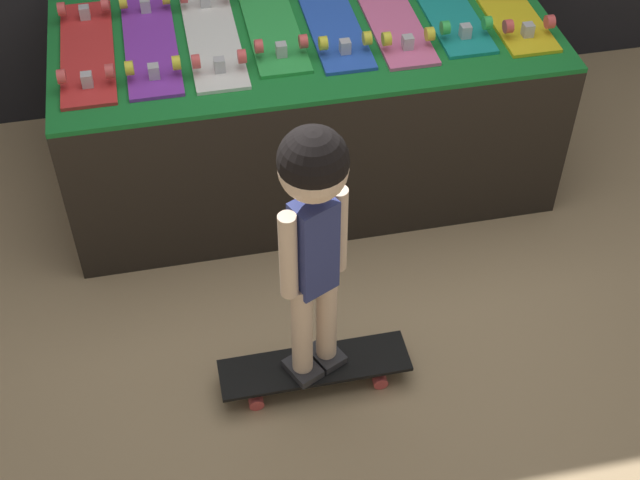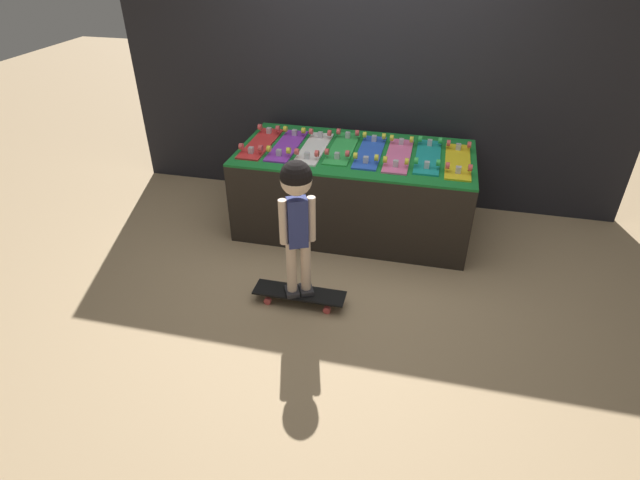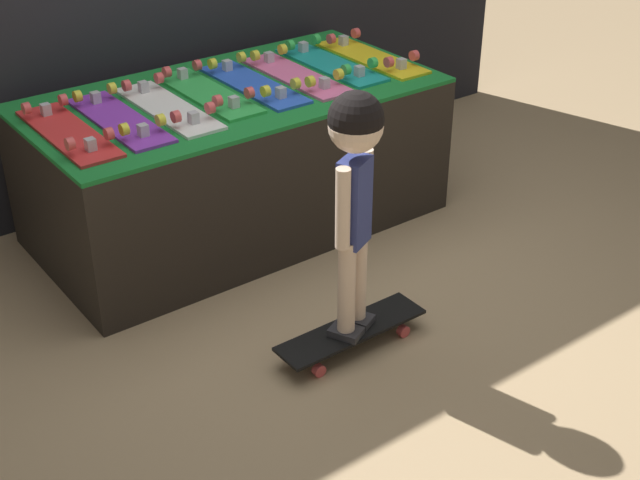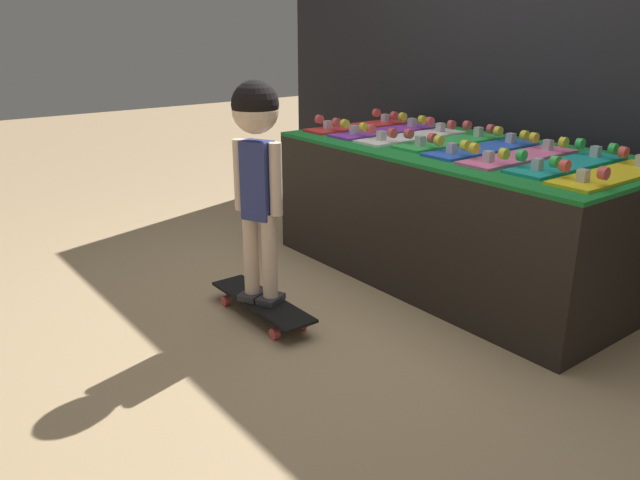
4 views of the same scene
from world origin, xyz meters
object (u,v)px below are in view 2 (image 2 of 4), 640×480
Objects in this scene: skateboard_yellow_on_rack at (458,160)px; skateboard_on_floor at (299,294)px; skateboard_pink_on_rack at (398,155)px; skateboard_teal_on_rack at (428,156)px; skateboard_blue_on_rack at (370,151)px; child at (297,205)px; skateboard_purple_on_rack at (287,145)px; skateboard_red_on_rack at (261,142)px; skateboard_white_on_rack at (314,147)px; skateboard_green_on_rack at (343,147)px.

skateboard_on_floor is at bearing -131.88° from skateboard_yellow_on_rack.
skateboard_pink_on_rack and skateboard_teal_on_rack have the same top height.
skateboard_blue_on_rack is 1.22m from child.
skateboard_purple_on_rack is at bearing 179.70° from skateboard_yellow_on_rack.
skateboard_purple_on_rack is 1.40m from skateboard_on_floor.
skateboard_red_on_rack is 0.48m from skateboard_white_on_rack.
skateboard_blue_on_rack is at bearing 1.62° from skateboard_purple_on_rack.
child is (-0.79, -1.19, 0.07)m from skateboard_teal_on_rack.
skateboard_pink_on_rack is 1.00× the size of skateboard_yellow_on_rack.
skateboard_red_on_rack is 1.00× the size of skateboard_purple_on_rack.
skateboard_green_on_rack is at bearing 176.70° from skateboard_yellow_on_rack.
skateboard_pink_on_rack is 1.00× the size of skateboard_teal_on_rack.
skateboard_purple_on_rack is at bearing 1.17° from skateboard_red_on_rack.
skateboard_purple_on_rack is 1.00× the size of skateboard_blue_on_rack.
skateboard_purple_on_rack is at bearing -174.31° from skateboard_green_on_rack.
skateboard_purple_on_rack is 1.00× the size of skateboard_green_on_rack.
skateboard_green_on_rack is (0.24, 0.05, 0.00)m from skateboard_white_on_rack.
skateboard_blue_on_rack is at bearing 75.23° from skateboard_on_floor.
skateboard_green_on_rack is 0.48m from skateboard_pink_on_rack.
skateboard_blue_on_rack is 1.07× the size of skateboard_on_floor.
skateboard_green_on_rack is 1.07× the size of skateboard_on_floor.
skateboard_yellow_on_rack is at bearing -0.30° from skateboard_purple_on_rack.
child reaches higher than skateboard_on_floor.
skateboard_blue_on_rack is 0.24m from skateboard_pink_on_rack.
skateboard_green_on_rack is 1.21m from child.
skateboard_blue_on_rack is 0.72m from skateboard_yellow_on_rack.
skateboard_white_on_rack is at bearing 73.07° from child.
skateboard_green_on_rack is at bearing 4.19° from skateboard_red_on_rack.
skateboard_white_on_rack is 1.00× the size of skateboard_pink_on_rack.
skateboard_teal_on_rack is (0.72, -0.02, 0.00)m from skateboard_green_on_rack.
skateboard_red_on_rack is 0.96m from skateboard_blue_on_rack.
skateboard_teal_on_rack is 0.24m from skateboard_yellow_on_rack.
skateboard_yellow_on_rack is at bearing 48.12° from skateboard_on_floor.
skateboard_white_on_rack is 1.00× the size of skateboard_yellow_on_rack.
skateboard_red_on_rack is 1.00× the size of skateboard_yellow_on_rack.
skateboard_pink_on_rack is 1.07× the size of skateboard_on_floor.
skateboard_white_on_rack is 1.00× the size of skateboard_teal_on_rack.
skateboard_red_on_rack and skateboard_pink_on_rack have the same top height.
skateboard_blue_on_rack is at bearing 1.50° from skateboard_red_on_rack.
skateboard_on_floor is (-0.55, -1.16, -0.67)m from skateboard_pink_on_rack.
skateboard_red_on_rack is 1.68m from skateboard_yellow_on_rack.
skateboard_purple_on_rack is (0.24, 0.00, 0.00)m from skateboard_red_on_rack.
child is (-0.55, -1.16, 0.07)m from skateboard_pink_on_rack.
skateboard_purple_on_rack is 0.48m from skateboard_green_on_rack.
skateboard_white_on_rack and skateboard_yellow_on_rack have the same top height.
child reaches higher than skateboard_yellow_on_rack.
skateboard_blue_on_rack is 1.00× the size of skateboard_teal_on_rack.
skateboard_purple_on_rack is at bearing -179.94° from skateboard_pink_on_rack.
skateboard_blue_on_rack is 1.00× the size of skateboard_yellow_on_rack.
skateboard_yellow_on_rack is (0.48, -0.01, 0.00)m from skateboard_pink_on_rack.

